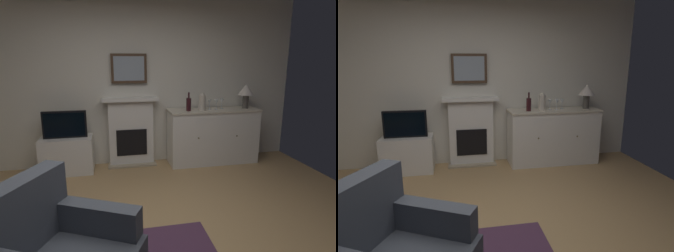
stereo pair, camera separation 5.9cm
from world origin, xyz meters
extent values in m
cube|color=silver|center=(0.00, 2.37, 1.41)|extent=(5.57, 0.06, 2.83)
cube|color=white|center=(0.01, 2.25, 0.53)|extent=(0.70, 0.18, 1.05)
cube|color=tan|center=(0.01, 2.15, 0.01)|extent=(0.77, 0.20, 0.03)
cube|color=black|center=(0.01, 2.16, 0.39)|extent=(0.48, 0.02, 0.42)
cube|color=white|center=(0.01, 2.22, 1.07)|extent=(0.87, 0.27, 0.05)
cube|color=#473323|center=(0.01, 2.29, 1.54)|extent=(0.55, 0.03, 0.45)
cube|color=#8C99A8|center=(0.01, 2.28, 1.54)|extent=(0.47, 0.01, 0.37)
cube|color=white|center=(1.33, 2.07, 0.43)|extent=(1.45, 0.45, 0.86)
cube|color=beige|center=(1.33, 2.07, 0.88)|extent=(1.48, 0.48, 0.03)
sphere|color=brown|center=(1.01, 1.83, 0.49)|extent=(0.02, 0.02, 0.02)
sphere|color=brown|center=(1.65, 1.83, 0.49)|extent=(0.02, 0.02, 0.02)
cylinder|color=#4C4742|center=(1.89, 2.07, 1.00)|extent=(0.10, 0.10, 0.22)
cone|color=silver|center=(1.89, 2.07, 1.20)|extent=(0.26, 0.26, 0.18)
cylinder|color=#331419|center=(0.90, 2.02, 0.99)|extent=(0.08, 0.08, 0.20)
cylinder|color=#331419|center=(0.90, 2.02, 1.14)|extent=(0.03, 0.03, 0.09)
cylinder|color=silver|center=(1.26, 2.06, 0.90)|extent=(0.06, 0.06, 0.00)
cylinder|color=silver|center=(1.26, 2.06, 0.94)|extent=(0.01, 0.01, 0.09)
cone|color=silver|center=(1.26, 2.06, 1.02)|extent=(0.07, 0.07, 0.07)
cylinder|color=silver|center=(1.37, 2.05, 0.90)|extent=(0.06, 0.06, 0.00)
cylinder|color=silver|center=(1.37, 2.05, 0.94)|extent=(0.01, 0.01, 0.09)
cone|color=silver|center=(1.37, 2.05, 1.02)|extent=(0.07, 0.07, 0.07)
cylinder|color=silver|center=(1.48, 2.10, 0.90)|extent=(0.06, 0.06, 0.00)
cylinder|color=silver|center=(1.48, 2.10, 0.94)|extent=(0.01, 0.01, 0.09)
cone|color=silver|center=(1.48, 2.10, 1.02)|extent=(0.07, 0.07, 0.07)
cylinder|color=beige|center=(1.12, 2.02, 1.01)|extent=(0.11, 0.11, 0.24)
sphere|color=beige|center=(1.12, 2.02, 1.13)|extent=(0.08, 0.08, 0.08)
cube|color=white|center=(-0.97, 2.08, 0.28)|extent=(0.75, 0.42, 0.55)
cube|color=black|center=(-0.97, 2.06, 0.75)|extent=(0.62, 0.06, 0.40)
cube|color=black|center=(-0.97, 2.03, 0.75)|extent=(0.57, 0.01, 0.35)
cube|color=#474C56|center=(-0.90, -0.36, 0.67)|extent=(0.49, 0.75, 0.50)
cube|color=#474C56|center=(-0.46, -0.22, 0.53)|extent=(0.71, 0.45, 0.22)
camera|label=1|loc=(-0.31, -2.15, 1.65)|focal=29.87mm
camera|label=2|loc=(-0.25, -2.16, 1.65)|focal=29.87mm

